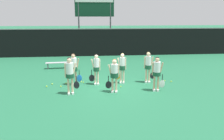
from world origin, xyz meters
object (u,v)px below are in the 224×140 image
at_px(player_3, 74,67).
at_px(tennis_ball_4, 61,86).
at_px(player_1, 114,73).
at_px(player_5, 122,66).
at_px(bench_courtside, 57,63).
at_px(tennis_ball_1, 165,81).
at_px(tennis_ball_0, 81,82).
at_px(tennis_ball_5, 121,86).
at_px(player_2, 157,71).
at_px(tennis_ball_6, 47,86).
at_px(player_0, 70,72).
at_px(player_6, 148,65).
at_px(player_4, 96,67).
at_px(tennis_ball_8, 83,82).
at_px(tennis_ball_3, 66,83).
at_px(tennis_ball_7, 171,81).
at_px(scoreboard, 95,11).
at_px(tennis_ball_2, 52,84).

xyz_separation_m(player_3, tennis_ball_4, (-0.69, -0.31, -0.98)).
relative_size(player_1, player_5, 0.99).
distance_m(bench_courtside, tennis_ball_1, 7.59).
xyz_separation_m(player_1, tennis_ball_4, (-2.73, 1.05, -0.95)).
distance_m(tennis_ball_0, tennis_ball_5, 2.37).
relative_size(player_2, tennis_ball_6, 24.37).
xyz_separation_m(player_0, player_6, (4.16, 1.47, -0.05)).
bearing_deg(player_4, tennis_ball_1, 2.20).
relative_size(player_3, player_6, 0.99).
bearing_deg(tennis_ball_8, player_2, -24.68).
bearing_deg(tennis_ball_3, player_4, -10.56).
distance_m(tennis_ball_4, tennis_ball_5, 3.17).
distance_m(tennis_ball_3, tennis_ball_7, 5.93).
bearing_deg(tennis_ball_3, player_6, -2.69).
height_order(player_3, tennis_ball_5, player_3).
relative_size(scoreboard, tennis_ball_6, 74.25).
distance_m(player_0, player_6, 4.41).
xyz_separation_m(player_0, tennis_ball_1, (5.21, 1.60, -1.04)).
bearing_deg(tennis_ball_1, player_0, -162.89).
xyz_separation_m(player_5, tennis_ball_4, (-3.32, -0.37, -0.94)).
distance_m(tennis_ball_4, tennis_ball_6, 0.75).
height_order(tennis_ball_6, tennis_ball_7, same).
bearing_deg(player_6, bench_courtside, 147.89).
xyz_separation_m(tennis_ball_0, tennis_ball_4, (-1.03, -0.75, 0.00)).
height_order(player_2, player_5, player_2).
distance_m(player_2, tennis_ball_3, 5.01).
xyz_separation_m(tennis_ball_3, tennis_ball_6, (-0.96, -0.51, 0.00)).
height_order(player_0, tennis_ball_1, player_0).
bearing_deg(tennis_ball_1, tennis_ball_5, -163.27).
bearing_deg(player_0, tennis_ball_6, 130.52).
height_order(player_5, tennis_ball_4, player_5).
distance_m(player_2, player_5, 2.09).
height_order(scoreboard, tennis_ball_4, scoreboard).
height_order(scoreboard, tennis_ball_2, scoreboard).
distance_m(player_3, player_6, 4.08).
bearing_deg(bench_courtside, tennis_ball_0, -67.78).
xyz_separation_m(tennis_ball_4, tennis_ball_8, (1.16, 0.64, -0.00)).
bearing_deg(tennis_ball_2, player_0, -54.13).
height_order(player_3, player_5, player_3).
xyz_separation_m(tennis_ball_2, tennis_ball_6, (-0.22, -0.41, 0.00)).
distance_m(bench_courtside, player_0, 5.58).
bearing_deg(player_6, tennis_ball_3, -179.74).
relative_size(tennis_ball_2, tennis_ball_5, 1.05).
height_order(player_4, tennis_ball_3, player_4).
height_order(tennis_ball_3, tennis_ball_4, tennis_ball_4).
bearing_deg(tennis_ball_7, tennis_ball_5, -168.32).
height_order(tennis_ball_5, tennis_ball_8, same).
distance_m(bench_courtside, player_3, 4.25).
distance_m(scoreboard, player_3, 10.97).
bearing_deg(player_4, tennis_ball_6, -176.87).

